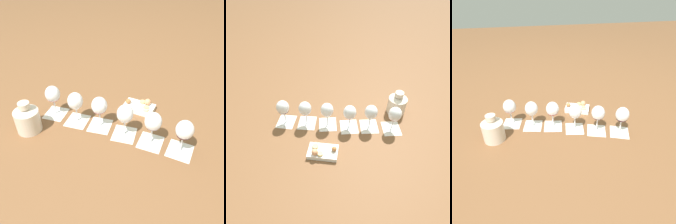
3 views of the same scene
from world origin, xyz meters
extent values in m
plane|color=brown|center=(0.00, 0.00, 0.00)|extent=(8.00, 8.00, 0.00)
cube|color=silver|center=(-0.31, 0.12, 0.00)|extent=(0.13, 0.14, 0.00)
cube|color=silver|center=(-0.18, 0.06, 0.00)|extent=(0.13, 0.14, 0.00)
cube|color=silver|center=(-0.06, 0.03, 0.00)|extent=(0.13, 0.14, 0.00)
cube|color=silver|center=(0.06, -0.03, 0.00)|extent=(0.13, 0.14, 0.00)
cube|color=silver|center=(0.18, -0.07, 0.00)|extent=(0.14, 0.15, 0.00)
cube|color=silver|center=(0.31, -0.12, 0.00)|extent=(0.15, 0.15, 0.00)
cylinder|color=white|center=(-0.31, 0.12, 0.00)|extent=(0.07, 0.07, 0.01)
cylinder|color=white|center=(-0.31, 0.12, 0.05)|extent=(0.01, 0.01, 0.08)
ellipsoid|color=white|center=(-0.31, 0.12, 0.13)|extent=(0.08, 0.08, 0.09)
ellipsoid|color=pink|center=(-0.31, 0.12, 0.10)|extent=(0.06, 0.06, 0.03)
cylinder|color=white|center=(-0.18, 0.06, 0.00)|extent=(0.07, 0.07, 0.01)
cylinder|color=white|center=(-0.18, 0.06, 0.05)|extent=(0.01, 0.01, 0.08)
ellipsoid|color=white|center=(-0.18, 0.06, 0.13)|extent=(0.08, 0.08, 0.09)
ellipsoid|color=#DA606A|center=(-0.18, 0.06, 0.10)|extent=(0.06, 0.06, 0.03)
cylinder|color=white|center=(-0.06, 0.03, 0.00)|extent=(0.07, 0.07, 0.01)
cylinder|color=white|center=(-0.06, 0.03, 0.05)|extent=(0.01, 0.01, 0.08)
ellipsoid|color=white|center=(-0.06, 0.03, 0.13)|extent=(0.08, 0.08, 0.09)
ellipsoid|color=maroon|center=(-0.06, 0.03, 0.10)|extent=(0.06, 0.06, 0.03)
cylinder|color=white|center=(0.06, -0.03, 0.00)|extent=(0.07, 0.07, 0.01)
cylinder|color=white|center=(0.06, -0.03, 0.05)|extent=(0.01, 0.01, 0.08)
ellipsoid|color=white|center=(0.06, -0.03, 0.13)|extent=(0.08, 0.08, 0.09)
ellipsoid|color=maroon|center=(0.06, -0.03, 0.10)|extent=(0.06, 0.06, 0.03)
cylinder|color=white|center=(0.18, -0.07, 0.00)|extent=(0.07, 0.07, 0.01)
cylinder|color=white|center=(0.18, -0.07, 0.05)|extent=(0.01, 0.01, 0.08)
ellipsoid|color=white|center=(0.18, -0.07, 0.13)|extent=(0.08, 0.08, 0.09)
ellipsoid|color=#450D1D|center=(0.18, -0.07, 0.10)|extent=(0.06, 0.06, 0.03)
cylinder|color=white|center=(0.31, -0.12, 0.00)|extent=(0.07, 0.07, 0.01)
cylinder|color=white|center=(0.31, -0.12, 0.05)|extent=(0.01, 0.01, 0.08)
ellipsoid|color=white|center=(0.31, -0.12, 0.13)|extent=(0.08, 0.08, 0.09)
ellipsoid|color=black|center=(0.31, -0.12, 0.10)|extent=(0.06, 0.06, 0.02)
cylinder|color=beige|center=(-0.41, -0.02, 0.06)|extent=(0.12, 0.12, 0.11)
cone|color=beige|center=(-0.41, -0.02, 0.12)|extent=(0.12, 0.12, 0.02)
cylinder|color=beige|center=(-0.41, -0.02, 0.15)|extent=(0.05, 0.05, 0.03)
cube|color=white|center=(0.14, 0.18, 0.01)|extent=(0.19, 0.16, 0.03)
sphere|color=tan|center=(0.18, 0.19, 0.05)|extent=(0.04, 0.04, 0.04)
cylinder|color=#DBB775|center=(0.17, 0.15, 0.04)|extent=(0.03, 0.03, 0.01)
cylinder|color=#DBB775|center=(0.16, 0.20, 0.03)|extent=(0.03, 0.03, 0.01)
sphere|color=#B2703D|center=(0.08, 0.20, 0.04)|extent=(0.03, 0.03, 0.03)
cylinder|color=beige|center=(0.17, 0.14, 0.03)|extent=(0.03, 0.03, 0.01)
camera|label=1|loc=(0.05, -0.88, 0.78)|focal=38.00mm
camera|label=2|loc=(0.24, 0.82, 0.93)|focal=32.00mm
camera|label=3|loc=(-0.23, -0.97, 0.73)|focal=32.00mm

